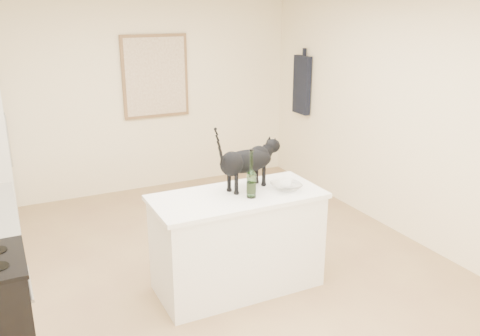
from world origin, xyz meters
The scene contains 12 objects.
floor centered at (0.00, 0.00, 0.00)m, with size 5.50×5.50×0.00m, color tan.
wall_back centered at (0.00, 2.75, 1.30)m, with size 4.50×4.50×0.00m, color beige.
wall_right centered at (2.25, 0.00, 1.30)m, with size 5.50×5.50×0.00m, color beige.
island_base centered at (0.10, -0.20, 0.43)m, with size 1.44×0.67×0.86m, color white.
island_top centered at (0.10, -0.20, 0.88)m, with size 1.50×0.70×0.04m, color white.
artwork_frame centered at (0.30, 2.72, 1.55)m, with size 0.90×0.03×1.10m, color brown.
artwork_canvas centered at (0.30, 2.70, 1.55)m, with size 0.82×0.00×1.02m, color beige.
hanging_garment centered at (2.19, 2.05, 1.40)m, with size 0.08×0.34×0.80m, color black.
black_cat centered at (0.23, -0.10, 1.13)m, with size 0.65×0.20×0.46m, color black, non-canonical shape.
wine_bottle centered at (0.18, -0.31, 1.09)m, with size 0.08×0.08×0.38m, color #255321.
glass_bowl centered at (0.53, -0.29, 0.93)m, with size 0.27×0.27×0.07m, color white.
fridge_paper centered at (-1.60, 2.44, 1.21)m, with size 0.00×0.13×0.17m, color silver.
Camera 1 is at (-1.69, -3.89, 2.47)m, focal length 37.91 mm.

